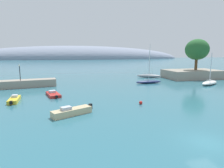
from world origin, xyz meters
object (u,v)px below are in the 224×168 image
object	(u,v)px
tree_clump_shore	(197,50)
motorboat_red_outer	(53,94)
sailboat_white_near_shore	(210,83)
motorboat_sand_alongside_breakwater	(72,111)
mooring_buoy_red	(141,103)
harbor_lamp_post	(20,71)
sailboat_grey_outer_mooring	(149,76)
motorboat_yellow_foreground	(14,99)
sailboat_navy_mid_mooring	(149,82)

from	to	relation	value
tree_clump_shore	motorboat_red_outer	world-z (taller)	tree_clump_shore
sailboat_white_near_shore	motorboat_sand_alongside_breakwater	world-z (taller)	sailboat_white_near_shore
sailboat_white_near_shore	motorboat_sand_alongside_breakwater	distance (m)	38.76
motorboat_red_outer	mooring_buoy_red	xyz separation A→B (m)	(14.10, -9.35, -0.03)
sailboat_white_near_shore	tree_clump_shore	bearing A→B (deg)	39.50
tree_clump_shore	motorboat_sand_alongside_breakwater	xyz separation A→B (m)	(-39.65, -29.55, -8.68)
mooring_buoy_red	harbor_lamp_post	xyz separation A→B (m)	(-22.09, 19.29, 3.81)
motorboat_red_outer	sailboat_white_near_shore	bearing A→B (deg)	-99.71
sailboat_white_near_shore	motorboat_sand_alongside_breakwater	xyz separation A→B (m)	(-34.82, -17.03, -0.09)
sailboat_grey_outer_mooring	harbor_lamp_post	bearing A→B (deg)	-135.69
motorboat_red_outer	harbor_lamp_post	world-z (taller)	harbor_lamp_post
sailboat_white_near_shore	motorboat_red_outer	size ratio (longest dim) A/B	1.49
motorboat_yellow_foreground	sailboat_grey_outer_mooring	bearing A→B (deg)	-59.76
motorboat_yellow_foreground	motorboat_sand_alongside_breakwater	world-z (taller)	motorboat_sand_alongside_breakwater
sailboat_white_near_shore	sailboat_grey_outer_mooring	size ratio (longest dim) A/B	0.73
mooring_buoy_red	harbor_lamp_post	size ratio (longest dim) A/B	0.15
tree_clump_shore	mooring_buoy_red	bearing A→B (deg)	-137.41
sailboat_white_near_shore	sailboat_grey_outer_mooring	bearing A→B (deg)	89.61
tree_clump_shore	harbor_lamp_post	bearing A→B (deg)	-171.86
tree_clump_shore	harbor_lamp_post	size ratio (longest dim) A/B	2.69
motorboat_red_outer	mooring_buoy_red	size ratio (longest dim) A/B	9.89
motorboat_sand_alongside_breakwater	motorboat_red_outer	world-z (taller)	motorboat_sand_alongside_breakwater
motorboat_yellow_foreground	sailboat_navy_mid_mooring	bearing A→B (deg)	-70.90
sailboat_grey_outer_mooring	motorboat_yellow_foreground	distance (m)	42.70
sailboat_navy_mid_mooring	tree_clump_shore	bearing A→B (deg)	-162.74
sailboat_navy_mid_mooring	mooring_buoy_red	world-z (taller)	sailboat_navy_mid_mooring
sailboat_white_near_shore	mooring_buoy_red	size ratio (longest dim) A/B	14.76
sailboat_grey_outer_mooring	motorboat_yellow_foreground	xyz separation A→B (m)	(-34.88, -24.64, -0.25)
sailboat_white_near_shore	sailboat_navy_mid_mooring	world-z (taller)	sailboat_navy_mid_mooring
sailboat_navy_mid_mooring	sailboat_grey_outer_mooring	size ratio (longest dim) A/B	0.79
sailboat_navy_mid_mooring	motorboat_yellow_foreground	size ratio (longest dim) A/B	1.71
motorboat_yellow_foreground	motorboat_red_outer	bearing A→B (deg)	-67.85
mooring_buoy_red	sailboat_white_near_shore	bearing A→B (deg)	30.28
motorboat_yellow_foreground	harbor_lamp_post	xyz separation A→B (m)	(-1.97, 13.02, 3.73)
mooring_buoy_red	motorboat_yellow_foreground	bearing A→B (deg)	162.71
motorboat_red_outer	mooring_buoy_red	bearing A→B (deg)	-140.30
sailboat_white_near_shore	mooring_buoy_red	xyz separation A→B (m)	(-24.08, -14.06, -0.29)
sailboat_navy_mid_mooring	sailboat_grey_outer_mooring	distance (m)	12.34
mooring_buoy_red	harbor_lamp_post	bearing A→B (deg)	138.88
motorboat_yellow_foreground	motorboat_sand_alongside_breakwater	distance (m)	13.17
motorboat_sand_alongside_breakwater	mooring_buoy_red	bearing A→B (deg)	168.63
sailboat_navy_mid_mooring	motorboat_sand_alongside_breakwater	world-z (taller)	sailboat_navy_mid_mooring
motorboat_sand_alongside_breakwater	motorboat_yellow_foreground	bearing A→B (deg)	-71.35
motorboat_sand_alongside_breakwater	tree_clump_shore	bearing A→B (deg)	-170.14
sailboat_navy_mid_mooring	motorboat_sand_alongside_breakwater	bearing A→B (deg)	45.13
sailboat_grey_outer_mooring	mooring_buoy_red	size ratio (longest dim) A/B	20.12
sailboat_white_near_shore	sailboat_navy_mid_mooring	size ratio (longest dim) A/B	0.93
sailboat_grey_outer_mooring	motorboat_sand_alongside_breakwater	distance (m)	42.39
motorboat_sand_alongside_breakwater	sailboat_white_near_shore	bearing A→B (deg)	179.23
tree_clump_shore	sailboat_grey_outer_mooring	size ratio (longest dim) A/B	0.89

